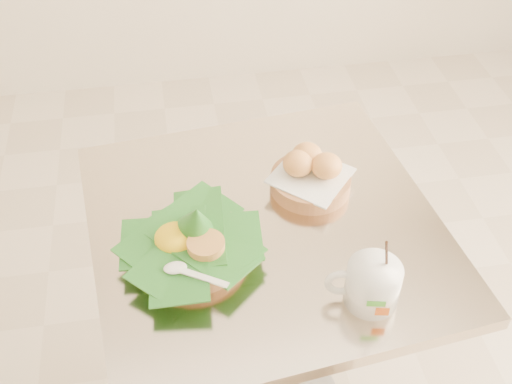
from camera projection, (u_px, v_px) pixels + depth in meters
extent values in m
cylinder|color=gray|center=(264.00, 331.00, 1.56)|extent=(0.07, 0.07, 0.69)
cube|color=beige|center=(265.00, 228.00, 1.32)|extent=(0.78, 0.78, 0.03)
cylinder|color=#A57347|center=(192.00, 247.00, 1.24)|extent=(0.22, 0.22, 0.04)
cone|color=#1C621D|center=(195.00, 221.00, 1.20)|extent=(0.11, 0.12, 0.11)
ellipsoid|color=yellow|center=(175.00, 238.00, 1.22)|extent=(0.08, 0.08, 0.04)
cylinder|color=#CC9347|center=(206.00, 245.00, 1.20)|extent=(0.07, 0.07, 0.02)
cylinder|color=#A57347|center=(310.00, 182.00, 1.38)|extent=(0.17, 0.17, 0.03)
cube|color=white|center=(311.00, 176.00, 1.36)|extent=(0.21, 0.21, 0.01)
ellipsoid|color=orange|center=(298.00, 163.00, 1.35)|extent=(0.07, 0.07, 0.05)
ellipsoid|color=orange|center=(327.00, 166.00, 1.34)|extent=(0.07, 0.07, 0.05)
ellipsoid|color=orange|center=(307.00, 155.00, 1.37)|extent=(0.07, 0.07, 0.05)
cylinder|color=white|center=(373.00, 284.00, 1.14)|extent=(0.10, 0.10, 0.08)
torus|color=white|center=(341.00, 283.00, 1.14)|extent=(0.06, 0.03, 0.06)
cylinder|color=#3F2212|center=(375.00, 270.00, 1.11)|extent=(0.09, 0.09, 0.01)
cylinder|color=black|center=(387.00, 258.00, 1.10)|extent=(0.03, 0.04, 0.12)
cube|color=green|center=(376.00, 304.00, 1.09)|extent=(0.03, 0.01, 0.01)
cube|color=orange|center=(382.00, 312.00, 1.11)|extent=(0.02, 0.01, 0.02)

